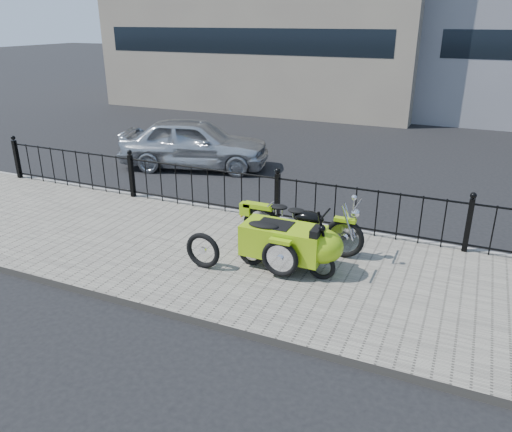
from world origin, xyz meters
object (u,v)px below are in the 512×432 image
at_px(sedan_car, 195,143).
at_px(motorcycle_sidecar, 297,239).
at_px(scooter, 279,246).
at_px(spare_tire, 203,250).

bearing_deg(sedan_car, motorcycle_sidecar, -150.69).
xyz_separation_m(scooter, sedan_car, (-4.43, 4.93, 0.14)).
bearing_deg(scooter, sedan_car, 131.95).
bearing_deg(sedan_car, scooter, -153.55).
bearing_deg(motorcycle_sidecar, sedan_car, 134.81).
bearing_deg(scooter, spare_tire, -160.31).
height_order(scooter, spare_tire, scooter).
xyz_separation_m(scooter, spare_tire, (-1.14, -0.41, -0.13)).
height_order(motorcycle_sidecar, spare_tire, motorcycle_sidecar).
height_order(motorcycle_sidecar, sedan_car, sedan_car).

